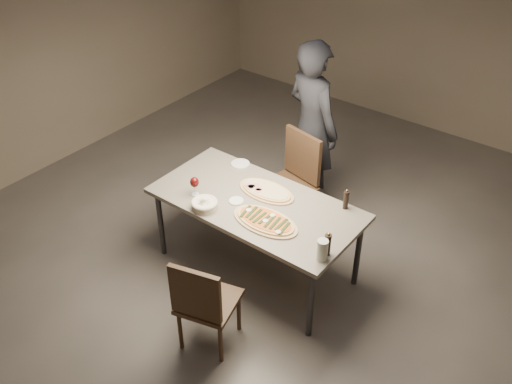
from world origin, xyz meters
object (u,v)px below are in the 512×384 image
Objects in this scene: ham_pizza at (266,191)px; bread_basket at (204,204)px; dining_table at (256,207)px; chair_far at (293,177)px; pepper_mill_left at (346,200)px; diner at (312,128)px; chair_near at (203,301)px; carafe at (322,250)px; zucchini_pizza at (265,221)px.

bread_basket is (-0.27, -0.50, 0.03)m from ham_pizza.
dining_table is 0.78m from chair_far.
pepper_mill_left is (0.65, 0.38, 0.15)m from dining_table.
ham_pizza is 2.43× the size of bread_basket.
pepper_mill_left is at bearing 37.87° from bread_basket.
diner is at bearing 86.77° from bread_basket.
diner is (-0.84, 0.78, 0.06)m from pepper_mill_left.
chair_near is 0.90× the size of chair_far.
chair_near reaches higher than dining_table.
chair_far is at bearing 82.08° from bread_basket.
pepper_mill_left is at bearing 154.42° from diner.
pepper_mill_left is (0.93, 0.72, 0.04)m from bread_basket.
chair_near reaches higher than ham_pizza.
diner reaches higher than ham_pizza.
pepper_mill_left is 0.68m from carafe.
dining_table is at bearing 116.65° from diner.
chair_near is 2.20m from diner.
diner is (-0.44, 2.12, 0.40)m from chair_near.
dining_table is 0.89m from carafe.
chair_far is (-0.96, 1.03, -0.28)m from carafe.
dining_table is 1.19m from diner.
chair_near is at bearing -85.19° from zucchini_pizza.
chair_far reaches higher than ham_pizza.
diner reaches higher than zucchini_pizza.
chair_far is at bearing 154.25° from pepper_mill_left.
pepper_mill_left is 0.19× the size of chair_far.
chair_near is (0.26, -1.12, -0.27)m from ham_pizza.
diner reaches higher than bread_basket.
carafe is at bearing -74.56° from pepper_mill_left.
dining_table is at bearing 88.61° from chair_near.
chair_far reaches higher than bread_basket.
zucchini_pizza is at bearing 75.08° from chair_near.
zucchini_pizza is 1.41m from diner.
diner is at bearing 99.57° from dining_table.
pepper_mill_left is at bearing 30.45° from dining_table.
ham_pizza is at bearing 112.67° from chair_far.
pepper_mill_left is 1.15m from diner.
chair_near is (0.24, -0.96, -0.19)m from dining_table.
dining_table is 9.58× the size of pepper_mill_left.
diner is at bearing -68.66° from chair_far.
ham_pizza is 0.70m from pepper_mill_left.
bread_basket is (-0.28, -0.34, 0.10)m from dining_table.
chair_near is at bearing 113.94° from chair_far.
zucchini_pizza is 2.67× the size of bread_basket.
carafe reaches higher than chair_near.
chair_near is at bearing 118.74° from diner.
dining_table is at bearing -149.55° from pepper_mill_left.
diner is (0.08, 1.50, 0.10)m from bread_basket.
carafe is 1.43m from chair_far.
zucchini_pizza is 0.54m from bread_basket.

